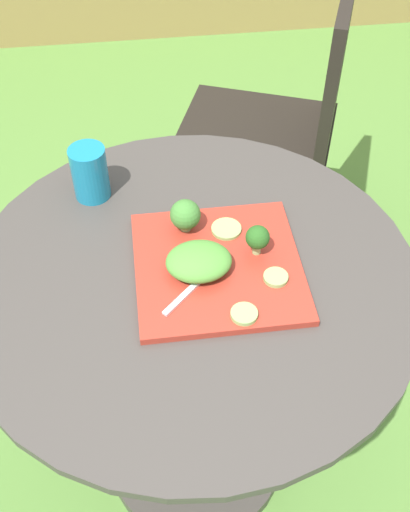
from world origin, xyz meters
TOP-DOWN VIEW (x-y plane):
  - ground_plane at (0.00, 0.00)m, footprint 12.00×12.00m
  - patio_table at (0.00, 0.00)m, footprint 0.81×0.81m
  - patio_chair at (0.35, 0.71)m, footprint 0.57×0.57m
  - salad_plate at (0.05, -0.00)m, footprint 0.29×0.29m
  - drinking_glass at (-0.17, 0.23)m, footprint 0.07×0.07m
  - fork at (0.01, -0.04)m, footprint 0.12×0.12m
  - lettuce_mound at (0.01, -0.01)m, footprint 0.11×0.09m
  - broccoli_floret_0 at (0.12, 0.02)m, footprint 0.04×0.04m
  - broccoli_floret_1 at (-0.00, 0.09)m, footprint 0.06×0.06m
  - cucumber_slice_0 at (0.07, 0.08)m, footprint 0.06×0.06m
  - cucumber_slice_1 at (0.14, -0.05)m, footprint 0.04×0.04m
  - cucumber_slice_2 at (0.07, -0.12)m, footprint 0.04×0.04m

SIDE VIEW (x-z plane):
  - ground_plane at x=0.00m, z-range 0.00..0.00m
  - patio_table at x=0.00m, z-range 0.07..0.78m
  - patio_chair at x=0.35m, z-range 0.08..0.98m
  - salad_plate at x=0.05m, z-range 0.71..0.73m
  - fork at x=0.01m, z-range 0.73..0.73m
  - cucumber_slice_0 at x=0.07m, z-range 0.73..0.73m
  - cucumber_slice_1 at x=0.14m, z-range 0.73..0.74m
  - cucumber_slice_2 at x=0.07m, z-range 0.73..0.74m
  - lettuce_mound at x=0.01m, z-range 0.73..0.77m
  - drinking_glass at x=-0.17m, z-range 0.71..0.82m
  - broccoli_floret_1 at x=0.00m, z-range 0.73..0.79m
  - broccoli_floret_0 at x=0.12m, z-range 0.73..0.79m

